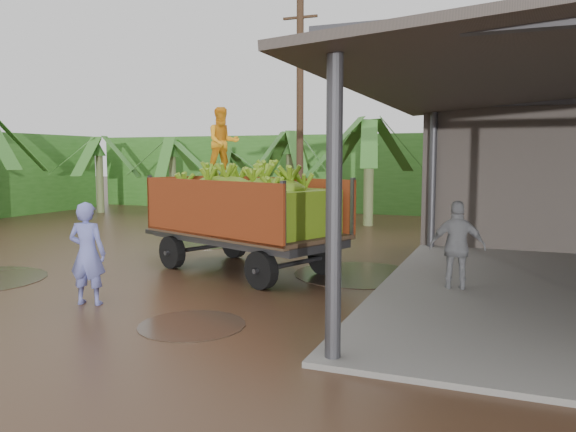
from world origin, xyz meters
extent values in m
plane|color=black|center=(0.00, 0.00, 0.00)|extent=(100.00, 100.00, 0.00)
cube|color=#2D661E|center=(-2.00, 16.00, 1.80)|extent=(22.00, 3.00, 3.60)
cube|color=#47474C|center=(-1.08, 2.21, 0.55)|extent=(1.70, 0.79, 0.12)
imported|color=orange|center=(0.77, 1.96, 2.93)|extent=(1.03, 1.02, 1.68)
imported|color=#6A71C1|center=(0.50, -2.55, 0.90)|extent=(0.73, 0.56, 1.80)
imported|color=gray|center=(6.42, 0.68, 0.88)|extent=(1.07, 0.56, 1.75)
cylinder|color=#47301E|center=(0.63, 7.76, 3.88)|extent=(0.24, 0.24, 7.76)
cube|color=#47301E|center=(0.63, 7.76, 7.17)|extent=(1.20, 0.08, 0.08)
camera|label=1|loc=(7.27, -10.23, 2.57)|focal=35.00mm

